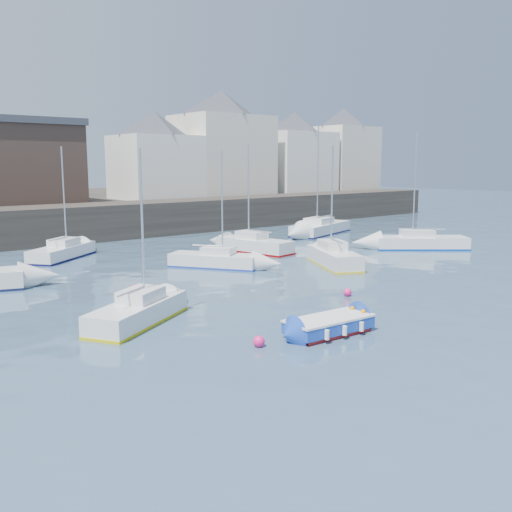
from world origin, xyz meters
TOP-DOWN VIEW (x-y plane):
  - water at (0.00, 0.00)m, footprint 220.00×220.00m
  - quay_wall at (0.00, 35.00)m, footprint 90.00×5.00m
  - land_strip at (0.00, 53.00)m, footprint 90.00×32.00m
  - bldg_east_a at (20.00, 42.00)m, footprint 13.36×13.36m
  - bldg_east_b at (31.00, 41.50)m, footprint 11.88×11.88m
  - bldg_east_c at (40.00, 41.50)m, footprint 11.14×11.14m
  - bldg_east_d at (11.00, 41.50)m, footprint 11.14×11.14m
  - blue_dinghy at (-3.92, 2.94)m, footprint 3.65×1.99m
  - sailboat_a at (-8.77, 9.03)m, footprint 5.59×4.26m
  - sailboat_b at (1.09, 17.36)m, footprint 4.62×5.74m
  - sailboat_c at (7.22, 12.90)m, footprint 4.31×5.98m
  - sailboat_d at (17.75, 13.58)m, footprint 6.71×6.11m
  - sailboat_f at (6.99, 20.54)m, footprint 2.99×6.29m
  - sailboat_g at (18.60, 24.95)m, footprint 8.24×4.76m
  - sailboat_h at (-5.02, 26.77)m, footprint 5.84×5.11m
  - buoy_near at (-6.95, 3.52)m, footprint 0.42×0.42m
  - buoy_mid at (1.49, 6.72)m, footprint 0.41×0.41m
  - buoy_far at (-6.08, 14.52)m, footprint 0.36×0.36m

SIDE VIEW (x-z plane):
  - water at x=0.00m, z-range 0.00..0.00m
  - buoy_near at x=-6.95m, z-range -0.21..0.21m
  - buoy_mid at x=1.49m, z-range -0.20..0.20m
  - buoy_far at x=-6.08m, z-range -0.18..0.18m
  - blue_dinghy at x=-3.92m, z-range 0.04..0.71m
  - sailboat_b at x=1.09m, z-range -3.18..4.13m
  - sailboat_h at x=-5.02m, z-range -3.31..4.30m
  - sailboat_a at x=-8.77m, z-range -3.05..4.05m
  - sailboat_d at x=17.75m, z-range -3.86..4.93m
  - sailboat_f at x=6.99m, z-range -3.38..4.48m
  - sailboat_g at x=18.60m, z-range -4.40..5.53m
  - sailboat_c at x=7.22m, z-range -3.22..4.38m
  - land_strip at x=0.00m, z-range 0.00..2.80m
  - quay_wall at x=0.00m, z-range 0.00..3.00m
  - bldg_east_d at x=11.00m, z-range 2.89..11.84m
  - bldg_east_b at x=31.00m, z-range 2.89..12.84m
  - bldg_east_c at x=40.00m, z-range 2.90..13.85m
  - bldg_east_a at x=20.00m, z-range 2.91..14.71m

